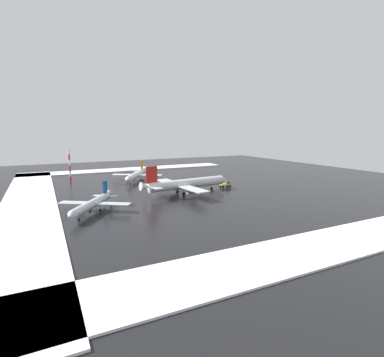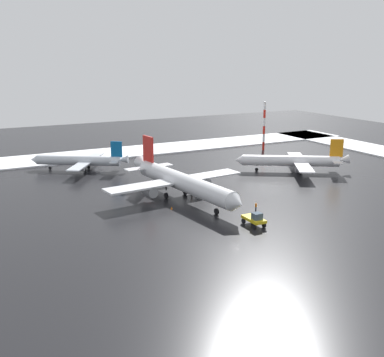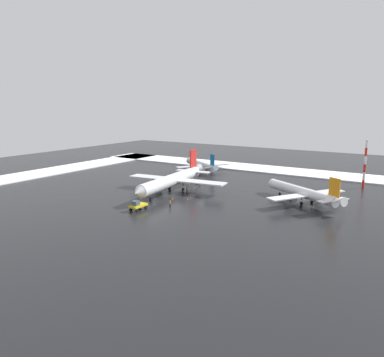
% 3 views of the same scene
% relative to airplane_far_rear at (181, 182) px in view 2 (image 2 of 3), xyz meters
% --- Properties ---
extents(ground_plane, '(240.00, 240.00, 0.00)m').
position_rel_airplane_far_rear_xyz_m(ground_plane, '(-8.70, -1.11, -3.62)').
color(ground_plane, black).
extents(snow_bank_far, '(152.00, 16.00, 0.38)m').
position_rel_airplane_far_rear_xyz_m(snow_bank_far, '(-8.70, -51.11, -3.43)').
color(snow_bank_far, white).
rests_on(snow_bank_far, ground_plane).
extents(airplane_far_rear, '(30.72, 36.94, 10.96)m').
position_rel_airplane_far_rear_xyz_m(airplane_far_rear, '(0.00, 0.00, 0.00)').
color(airplane_far_rear, silver).
rests_on(airplane_far_rear, ground_plane).
extents(airplane_parked_starboard, '(25.10, 21.51, 8.34)m').
position_rel_airplane_far_rear_xyz_m(airplane_parked_starboard, '(-35.13, -8.43, -0.87)').
color(airplane_parked_starboard, white).
rests_on(airplane_parked_starboard, ground_plane).
extents(airplane_distant_tail, '(22.33, 19.18, 7.53)m').
position_rel_airplane_far_rear_xyz_m(airplane_distant_tail, '(11.21, -34.54, -1.14)').
color(airplane_distant_tail, silver).
rests_on(airplane_distant_tail, ground_plane).
extents(pushback_tug, '(2.33, 4.62, 2.50)m').
position_rel_airplane_far_rear_xyz_m(pushback_tug, '(-3.86, 19.95, -2.34)').
color(pushback_tug, gold).
rests_on(pushback_tug, ground_plane).
extents(ground_crew_near_tug, '(0.36, 0.36, 1.71)m').
position_rel_airplane_far_rear_xyz_m(ground_crew_near_tug, '(-8.71, 13.42, -2.65)').
color(ground_crew_near_tug, black).
rests_on(ground_crew_near_tug, ground_plane).
extents(ground_crew_by_nose_gear, '(0.36, 0.36, 1.71)m').
position_rel_airplane_far_rear_xyz_m(ground_crew_by_nose_gear, '(-3.47, -2.26, -2.65)').
color(ground_crew_by_nose_gear, black).
rests_on(ground_crew_by_nose_gear, ground_plane).
extents(antenna_mast, '(0.70, 0.70, 14.75)m').
position_rel_airplane_far_rear_xyz_m(antenna_mast, '(-45.76, -35.61, 3.75)').
color(antenna_mast, red).
rests_on(antenna_mast, ground_plane).
extents(traffic_cone_near_nose, '(0.36, 0.36, 0.55)m').
position_rel_airplane_far_rear_xyz_m(traffic_cone_near_nose, '(-8.41, 5.20, -3.35)').
color(traffic_cone_near_nose, orange).
rests_on(traffic_cone_near_nose, ground_plane).
extents(traffic_cone_mid_line, '(0.36, 0.36, 0.55)m').
position_rel_airplane_far_rear_xyz_m(traffic_cone_mid_line, '(4.66, 5.18, -3.35)').
color(traffic_cone_mid_line, orange).
rests_on(traffic_cone_mid_line, ground_plane).
extents(traffic_cone_wingtip_side, '(0.36, 0.36, 0.55)m').
position_rel_airplane_far_rear_xyz_m(traffic_cone_wingtip_side, '(-4.66, 6.69, -3.35)').
color(traffic_cone_wingtip_side, orange).
rests_on(traffic_cone_wingtip_side, ground_plane).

